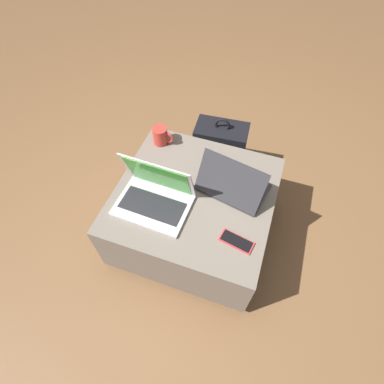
# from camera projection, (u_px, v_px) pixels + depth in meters

# --- Properties ---
(ground_plane) EXTENTS (14.00, 14.00, 0.00)m
(ground_plane) POSITION_uv_depth(u_px,v_px,m) (194.00, 231.00, 1.86)
(ground_plane) COLOR brown
(ottoman) EXTENTS (0.80, 0.77, 0.40)m
(ottoman) POSITION_uv_depth(u_px,v_px,m) (194.00, 214.00, 1.69)
(ottoman) COLOR #3D3832
(ottoman) RESTS_ON ground_plane
(laptop_near) EXTENTS (0.36, 0.27, 0.26)m
(laptop_near) POSITION_uv_depth(u_px,v_px,m) (155.00, 195.00, 1.46)
(laptop_near) COLOR silver
(laptop_near) RESTS_ON ottoman
(laptop_far) EXTENTS (0.37, 0.29, 0.21)m
(laptop_far) POSITION_uv_depth(u_px,v_px,m) (232.00, 185.00, 1.50)
(laptop_far) COLOR #333338
(laptop_far) RESTS_ON ottoman
(cell_phone) EXTENTS (0.16, 0.09, 0.01)m
(cell_phone) POSITION_uv_depth(u_px,v_px,m) (236.00, 241.00, 1.37)
(cell_phone) COLOR red
(cell_phone) RESTS_ON ottoman
(backpack) EXTENTS (0.34, 0.26, 0.48)m
(backpack) POSITION_uv_depth(u_px,v_px,m) (221.00, 151.00, 1.98)
(backpack) COLOR black
(backpack) RESTS_ON ground_plane
(coffee_mug) EXTENTS (0.13, 0.08, 0.10)m
(coffee_mug) POSITION_uv_depth(u_px,v_px,m) (161.00, 136.00, 1.70)
(coffee_mug) COLOR red
(coffee_mug) RESTS_ON ottoman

